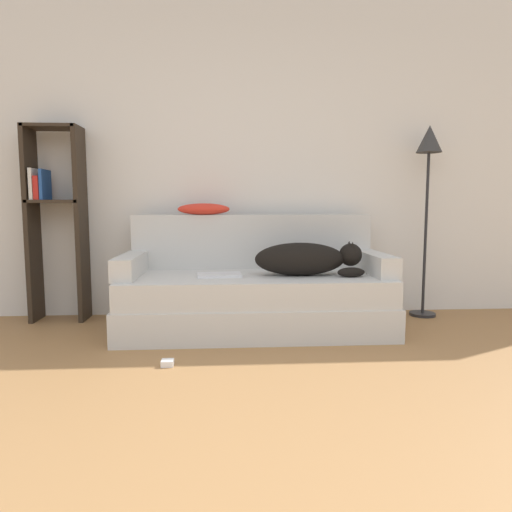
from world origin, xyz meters
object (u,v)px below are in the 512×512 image
Objects in this scene: couch at (255,303)px; floor_lamp at (428,164)px; laptop at (219,275)px; power_adapter at (167,363)px; dog at (306,259)px; bookshelf at (55,213)px; throw_pillow at (204,209)px.

couch is 1.24× the size of floor_lamp.
power_adapter is at bearing -117.19° from laptop.
bookshelf reaches higher than dog.
floor_lamp is 2.64m from power_adapter.
bookshelf is (-1.20, 0.06, -0.03)m from throw_pillow.
dog is 1.38m from floor_lamp.
dog reaches higher than power_adapter.
power_adapter is (-0.30, -0.69, -0.42)m from laptop.
floor_lamp reaches higher than dog.
couch reaches higher than power_adapter.
bookshelf is (-1.97, 0.48, 0.33)m from dog.
laptop is at bearing -72.68° from throw_pillow.
laptop is 0.64m from throw_pillow.
throw_pillow is (-0.13, 0.41, 0.48)m from laptop.
floor_lamp reaches higher than power_adapter.
couch is at bearing 169.91° from dog.
bookshelf is 3.08m from floor_lamp.
couch is 5.94× the size of laptop.
dog is at bearing -13.77° from bookshelf.
floor_lamp is at bearing 28.74° from power_adapter.
bookshelf is 1.78m from power_adapter.
couch is 0.88m from throw_pillow.
bookshelf is (-1.33, 0.48, 0.45)m from laptop.
throw_pillow reaches higher than laptop.
laptop is at bearing 66.67° from power_adapter.
dog is 0.95m from throw_pillow.
laptop is 1.48m from bookshelf.
couch is 1.78m from bookshelf.
bookshelf reaches higher than laptop.
bookshelf is at bearing 165.37° from couch.
throw_pillow is 1.89m from floor_lamp.
couch is 0.51m from dog.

